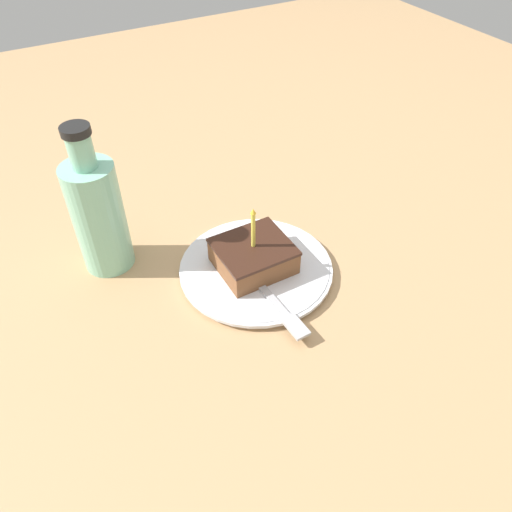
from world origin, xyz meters
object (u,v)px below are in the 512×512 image
Objects in this scene: plate at (256,269)px; fork at (273,301)px; cake_slice at (253,256)px; bottle at (98,214)px.

plate is 0.08m from fork.
plate is at bearing 169.18° from fork.
cake_slice is 0.61× the size of fork.
fork is at bearing -8.16° from cake_slice.
cake_slice reaches higher than plate.
cake_slice is at bearing 171.84° from fork.
fork is (0.08, -0.02, 0.01)m from plate.
fork reaches higher than plate.
bottle reaches higher than fork.
cake_slice reaches higher than fork.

